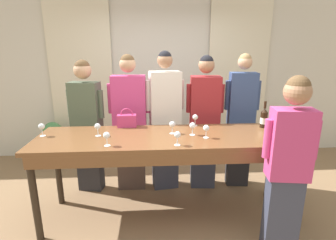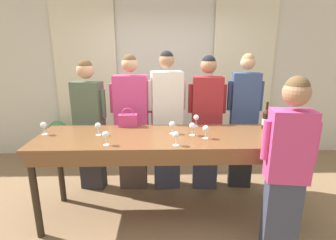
% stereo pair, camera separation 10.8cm
% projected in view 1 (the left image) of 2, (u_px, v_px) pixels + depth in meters
% --- Properties ---
extents(ground_plane, '(18.00, 18.00, 0.00)m').
position_uv_depth(ground_plane, '(168.00, 214.00, 3.07)').
color(ground_plane, '#846647').
extents(wall_back, '(12.00, 0.06, 2.80)m').
position_uv_depth(wall_back, '(161.00, 77.00, 4.57)').
color(wall_back, beige).
rests_on(wall_back, ground_plane).
extents(curtain_panel_left, '(1.04, 0.03, 2.69)m').
position_uv_depth(curtain_panel_left, '(82.00, 81.00, 4.44)').
color(curtain_panel_left, beige).
rests_on(curtain_panel_left, ground_plane).
extents(curtain_panel_right, '(1.04, 0.03, 2.69)m').
position_uv_depth(curtain_panel_right, '(237.00, 80.00, 4.61)').
color(curtain_panel_right, beige).
rests_on(curtain_panel_right, ground_plane).
extents(tasting_bar, '(2.80, 0.81, 0.97)m').
position_uv_depth(tasting_bar, '(169.00, 145.00, 2.80)').
color(tasting_bar, brown).
rests_on(tasting_bar, ground_plane).
extents(wine_bottle, '(0.08, 0.08, 0.31)m').
position_uv_depth(wine_bottle, '(264.00, 118.00, 3.07)').
color(wine_bottle, black).
rests_on(wine_bottle, tasting_bar).
extents(handbag, '(0.22, 0.10, 0.23)m').
position_uv_depth(handbag, '(127.00, 120.00, 3.10)').
color(handbag, '#C63870').
rests_on(handbag, tasting_bar).
extents(wine_glass_front_left, '(0.07, 0.07, 0.14)m').
position_uv_depth(wine_glass_front_left, '(172.00, 125.00, 2.84)').
color(wine_glass_front_left, white).
rests_on(wine_glass_front_left, tasting_bar).
extents(wine_glass_front_mid, '(0.07, 0.07, 0.14)m').
position_uv_depth(wine_glass_front_mid, '(195.00, 118.00, 3.13)').
color(wine_glass_front_mid, white).
rests_on(wine_glass_front_mid, tasting_bar).
extents(wine_glass_front_right, '(0.07, 0.07, 0.14)m').
position_uv_depth(wine_glass_front_right, '(192.00, 126.00, 2.80)').
color(wine_glass_front_right, white).
rests_on(wine_glass_front_right, tasting_bar).
extents(wine_glass_center_left, '(0.07, 0.07, 0.14)m').
position_uv_depth(wine_glass_center_left, '(177.00, 135.00, 2.50)').
color(wine_glass_center_left, white).
rests_on(wine_glass_center_left, tasting_bar).
extents(wine_glass_center_mid, '(0.07, 0.07, 0.14)m').
position_uv_depth(wine_glass_center_mid, '(98.00, 127.00, 2.76)').
color(wine_glass_center_mid, white).
rests_on(wine_glass_center_mid, tasting_bar).
extents(wine_glass_center_right, '(0.07, 0.07, 0.14)m').
position_uv_depth(wine_glass_center_right, '(107.00, 136.00, 2.48)').
color(wine_glass_center_right, white).
rests_on(wine_glass_center_right, tasting_bar).
extents(wine_glass_back_left, '(0.07, 0.07, 0.14)m').
position_uv_depth(wine_glass_back_left, '(206.00, 129.00, 2.71)').
color(wine_glass_back_left, white).
rests_on(wine_glass_back_left, tasting_bar).
extents(wine_glass_back_mid, '(0.07, 0.07, 0.14)m').
position_uv_depth(wine_glass_back_mid, '(42.00, 127.00, 2.76)').
color(wine_glass_back_mid, white).
rests_on(wine_glass_back_mid, tasting_bar).
extents(guest_olive_jacket, '(0.49, 0.27, 1.75)m').
position_uv_depth(guest_olive_jacket, '(87.00, 124.00, 3.39)').
color(guest_olive_jacket, '#28282D').
rests_on(guest_olive_jacket, ground_plane).
extents(guest_pink_top, '(0.54, 0.22, 1.81)m').
position_uv_depth(guest_pink_top, '(130.00, 122.00, 3.43)').
color(guest_pink_top, '#473833').
rests_on(guest_pink_top, ground_plane).
extents(guest_cream_sweater, '(0.51, 0.30, 1.85)m').
position_uv_depth(guest_cream_sweater, '(165.00, 121.00, 3.45)').
color(guest_cream_sweater, '#383D51').
rests_on(guest_cream_sweater, ground_plane).
extents(guest_striped_shirt, '(0.50, 0.30, 1.80)m').
position_uv_depth(guest_striped_shirt, '(204.00, 122.00, 3.49)').
color(guest_striped_shirt, '#383D51').
rests_on(guest_striped_shirt, ground_plane).
extents(guest_navy_coat, '(0.46, 0.24, 1.82)m').
position_uv_depth(guest_navy_coat, '(241.00, 120.00, 3.52)').
color(guest_navy_coat, '#28282D').
rests_on(guest_navy_coat, ground_plane).
extents(host_pouring, '(0.46, 0.25, 1.67)m').
position_uv_depth(host_pouring, '(288.00, 164.00, 2.27)').
color(host_pouring, '#383D51').
rests_on(host_pouring, ground_plane).
extents(potted_plant, '(0.37, 0.37, 0.72)m').
position_uv_depth(potted_plant, '(54.00, 141.00, 4.34)').
color(potted_plant, '#4C4C51').
rests_on(potted_plant, ground_plane).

